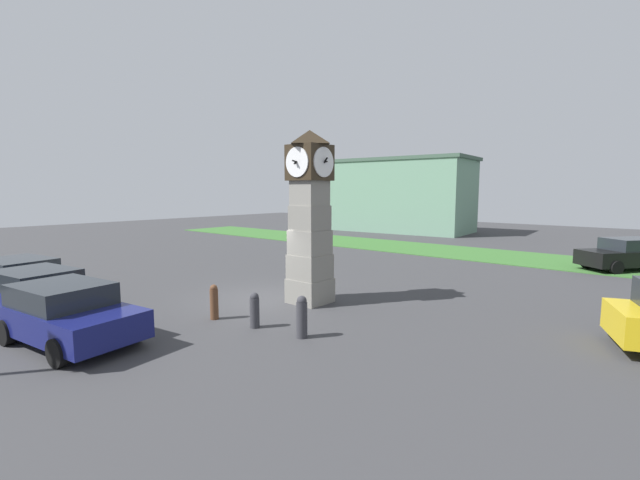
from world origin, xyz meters
The scene contains 11 objects.
ground_plane centered at (0.00, 0.00, 0.00)m, with size 83.49×83.49×0.00m, color #38383A.
clock_tower centered at (1.51, 0.69, 2.86)m, with size 1.55×1.59×5.72m.
bollard_near_tower centered at (3.69, -2.07, 0.56)m, with size 0.29×0.29×1.10m.
bollard_mid_row centered at (2.15, -2.32, 0.50)m, with size 0.27×0.27×0.99m.
bollard_far_row centered at (0.65, -2.57, 0.53)m, with size 0.24×0.24×1.04m.
car_navy_sedan centered at (-6.09, -5.60, 0.74)m, with size 4.40×2.55×1.45m.
car_near_tower centered at (-3.24, -5.88, 0.75)m, with size 4.24×2.50×1.46m.
car_by_building centered at (-0.45, -6.11, 0.76)m, with size 4.20×2.43×1.48m.
car_silver_hatch centered at (9.05, 14.74, 0.78)m, with size 3.93×4.33×1.53m.
warehouse_blue_far centered at (-10.19, 25.30, 3.35)m, with size 15.20×7.41×6.67m.
grass_verge_far centered at (-0.15, 15.31, 0.02)m, with size 50.09×5.46×0.04m, color #386B2D.
Camera 1 is at (10.96, -9.87, 3.77)m, focal length 24.00 mm.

